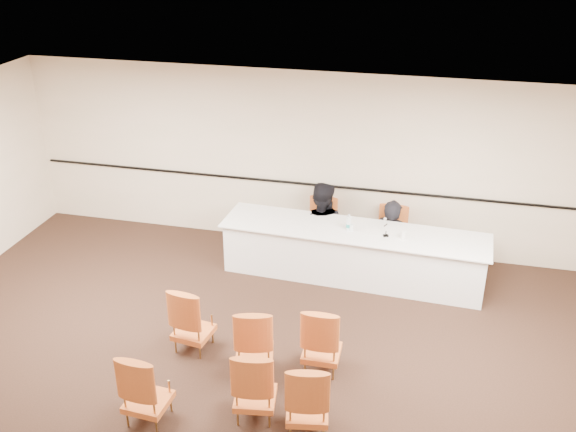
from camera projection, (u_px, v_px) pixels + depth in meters
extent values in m
plane|color=black|center=(244.00, 392.00, 7.74)|extent=(10.00, 10.00, 0.00)
plane|color=white|center=(235.00, 159.00, 6.44)|extent=(10.00, 10.00, 0.00)
cube|color=beige|center=(313.00, 161.00, 10.60)|extent=(10.00, 0.04, 3.00)
cube|color=black|center=(312.00, 184.00, 10.74)|extent=(9.80, 0.04, 0.03)
imported|color=black|center=(390.00, 246.00, 10.44)|extent=(0.69, 0.55, 1.65)
imported|color=black|center=(320.00, 232.00, 10.69)|extent=(0.87, 0.68, 1.78)
cube|color=white|center=(374.00, 232.00, 9.74)|extent=(0.34, 0.28, 0.00)
cylinder|color=silver|center=(351.00, 228.00, 9.78)|extent=(0.07, 0.07, 0.10)
cylinder|color=white|center=(403.00, 235.00, 9.53)|extent=(0.11, 0.11, 0.14)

